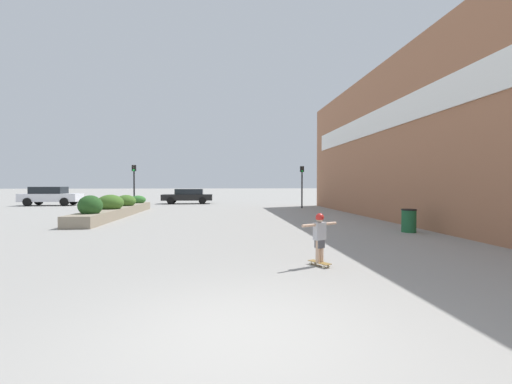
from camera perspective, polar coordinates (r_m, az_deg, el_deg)
name	(u,v)px	position (r m, az deg, el deg)	size (l,w,h in m)	color
ground_plane	(242,334)	(4.57, -2.38, -22.59)	(300.00, 300.00, 0.00)	gray
building_wall_right	(421,133)	(16.49, 25.77, 8.88)	(0.67, 30.12, 8.10)	#9E6647
planter_box	(117,209)	(21.28, -22.13, -2.57)	(1.39, 11.83, 1.35)	gray
skateboard	(320,263)	(8.04, 10.54, -11.56)	(0.45, 0.60, 0.09)	olive
skateboarder	(320,233)	(7.91, 10.56, -6.66)	(0.94, 0.55, 1.11)	tan
trash_bin	(409,221)	(14.50, 24.12, -4.37)	(0.57, 0.57, 0.90)	#1E5B33
car_leftmost	(50,196)	(34.85, -31.06, -0.52)	(4.78, 2.01, 1.64)	silver
car_center_left	(188,196)	(33.24, -11.28, -0.63)	(4.70, 1.84, 1.40)	black
traffic_light_left	(134,179)	(26.49, -19.67, 2.06)	(0.28, 0.30, 3.26)	black
traffic_light_right	(302,179)	(26.72, 7.68, 2.10)	(0.28, 0.30, 3.26)	black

